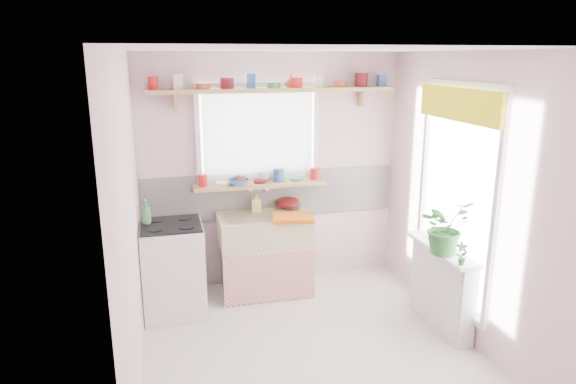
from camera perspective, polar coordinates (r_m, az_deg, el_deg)
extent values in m
plane|color=silver|center=(4.58, 2.79, -17.57)|extent=(3.20, 3.20, 0.00)
plane|color=white|center=(3.86, 3.28, 15.53)|extent=(3.20, 3.20, 0.00)
plane|color=beige|center=(5.54, -1.83, 2.33)|extent=(2.80, 0.00, 2.80)
plane|color=beige|center=(2.67, 13.35, -12.38)|extent=(2.80, 0.00, 2.80)
plane|color=beige|center=(3.89, -17.16, -3.85)|extent=(0.00, 3.20, 3.20)
plane|color=beige|center=(4.64, 19.78, -1.06)|extent=(0.00, 3.20, 3.20)
cube|color=white|center=(5.59, -1.78, -0.21)|extent=(2.74, 0.03, 0.50)
cube|color=#CD8493|center=(5.64, -1.75, -2.18)|extent=(2.74, 0.02, 0.12)
cube|color=white|center=(5.44, -3.41, 6.35)|extent=(1.20, 0.01, 1.00)
cube|color=white|center=(5.37, -3.28, 6.25)|extent=(1.15, 0.02, 0.95)
cube|color=white|center=(4.80, 18.43, -0.44)|extent=(0.01, 1.10, 1.90)
cube|color=yellow|center=(4.62, 18.35, 9.24)|extent=(0.03, 1.20, 0.28)
cube|color=white|center=(5.53, -2.61, -8.32)|extent=(0.85, 0.55, 0.55)
cube|color=#CD463C|center=(5.28, -1.99, -9.49)|extent=(0.95, 0.02, 0.53)
cube|color=beige|center=(5.38, -2.66, -4.16)|extent=(0.95, 0.55, 0.30)
cylinder|color=silver|center=(5.50, -3.23, 0.61)|extent=(0.03, 0.22, 0.03)
cube|color=white|center=(5.15, -12.59, -8.42)|extent=(0.58, 0.58, 0.90)
cube|color=black|center=(4.99, -12.89, -3.61)|extent=(0.56, 0.56, 0.02)
cylinder|color=black|center=(4.85, -14.50, -4.06)|extent=(0.14, 0.14, 0.01)
cylinder|color=black|center=(4.85, -11.20, -3.85)|extent=(0.14, 0.14, 0.01)
cylinder|color=black|center=(5.12, -14.51, -3.06)|extent=(0.14, 0.14, 0.01)
cylinder|color=black|center=(5.12, -11.37, -2.87)|extent=(0.14, 0.14, 0.01)
cube|color=white|center=(5.04, 16.68, -10.14)|extent=(0.15, 0.90, 0.75)
cube|color=white|center=(4.88, 16.71, -6.09)|extent=(0.22, 0.95, 0.03)
cube|color=tan|center=(5.43, -3.10, 0.84)|extent=(1.40, 0.22, 0.04)
cube|color=tan|center=(5.30, -1.60, 11.26)|extent=(2.52, 0.24, 0.04)
cylinder|color=red|center=(5.17, -14.77, 11.58)|extent=(0.11, 0.11, 0.12)
cylinder|color=silver|center=(5.17, -12.10, 11.74)|extent=(0.11, 0.11, 0.12)
cylinder|color=#A55133|center=(5.19, -9.42, 11.54)|extent=(0.11, 0.11, 0.06)
cylinder|color=#590F14|center=(5.21, -6.80, 11.98)|extent=(0.11, 0.11, 0.12)
cylinder|color=#3359A5|center=(5.24, -4.18, 12.06)|extent=(0.11, 0.11, 0.12)
cylinder|color=#3F7F4C|center=(5.29, -1.61, 11.80)|extent=(0.11, 0.11, 0.06)
cylinder|color=red|center=(5.35, 0.92, 12.15)|extent=(0.11, 0.11, 0.12)
cylinder|color=silver|center=(5.41, 3.39, 12.16)|extent=(0.11, 0.11, 0.12)
cylinder|color=#A55133|center=(5.49, 5.78, 11.84)|extent=(0.11, 0.11, 0.06)
cylinder|color=#590F14|center=(5.57, 8.13, 12.12)|extent=(0.11, 0.11, 0.12)
cylinder|color=#3359A5|center=(5.66, 10.39, 12.07)|extent=(0.11, 0.11, 0.12)
cylinder|color=red|center=(5.33, -9.67, 1.27)|extent=(0.11, 0.11, 0.12)
cylinder|color=silver|center=(5.35, -7.46, 1.40)|extent=(0.11, 0.11, 0.12)
cylinder|color=#A55133|center=(5.38, -5.27, 1.22)|extent=(0.11, 0.11, 0.06)
cylinder|color=#590F14|center=(5.41, -3.11, 1.66)|extent=(0.11, 0.11, 0.12)
cylinder|color=#3359A5|center=(5.45, -0.98, 1.79)|extent=(0.11, 0.11, 0.12)
cylinder|color=#3F7F4C|center=(5.51, 1.12, 1.60)|extent=(0.11, 0.11, 0.06)
cylinder|color=red|center=(5.55, 3.18, 2.02)|extent=(0.11, 0.11, 0.12)
cube|color=orange|center=(5.20, 0.57, -2.86)|extent=(0.47, 0.39, 0.04)
ellipsoid|color=#560E0F|center=(5.57, -0.01, -1.21)|extent=(0.34, 0.34, 0.12)
imported|color=#2B6D2C|center=(4.67, 17.07, -3.71)|extent=(0.54, 0.50, 0.49)
imported|color=silver|center=(4.90, 17.28, -5.35)|extent=(0.41, 0.41, 0.08)
imported|color=#2C6428|center=(4.50, 18.74, -6.51)|extent=(0.12, 0.09, 0.20)
imported|color=#E1D764|center=(5.45, -3.52, -1.11)|extent=(0.11, 0.12, 0.21)
imported|color=beige|center=(5.48, -2.61, 1.78)|extent=(0.18, 0.18, 0.11)
imported|color=#30629C|center=(5.32, -5.50, 1.09)|extent=(0.26, 0.26, 0.07)
imported|color=#9A5C2F|center=(5.39, 0.32, 12.27)|extent=(0.15, 0.15, 0.14)
imported|color=#448852|center=(5.02, -15.50, -2.12)|extent=(0.11, 0.11, 0.24)
sphere|color=orange|center=(4.88, 17.34, -4.69)|extent=(0.08, 0.08, 0.08)
sphere|color=orange|center=(4.94, 17.76, -4.51)|extent=(0.08, 0.08, 0.08)
sphere|color=orange|center=(4.88, 16.71, -4.68)|extent=(0.08, 0.08, 0.08)
cylinder|color=yellow|center=(4.85, 17.85, -4.74)|extent=(0.18, 0.04, 0.10)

